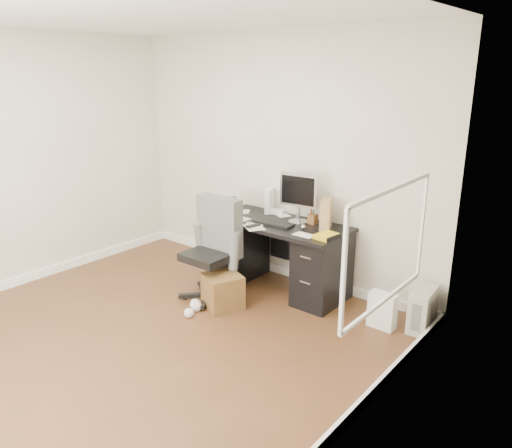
% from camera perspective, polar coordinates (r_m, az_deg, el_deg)
% --- Properties ---
extents(ground, '(4.00, 4.00, 0.00)m').
position_cam_1_polar(ground, '(4.67, -13.04, -12.65)').
color(ground, '#4D3219').
rests_on(ground, ground).
extents(room_shell, '(4.02, 4.02, 2.71)m').
position_cam_1_polar(room_shell, '(4.11, -13.99, 7.87)').
color(room_shell, beige).
rests_on(room_shell, ground).
extents(desk, '(1.50, 0.70, 0.75)m').
position_cam_1_polar(desk, '(5.38, 2.63, -3.37)').
color(desk, black).
rests_on(desk, ground).
extents(loose_papers, '(1.10, 0.60, 0.00)m').
position_cam_1_polar(loose_papers, '(5.34, 0.62, 0.48)').
color(loose_papers, silver).
rests_on(loose_papers, desk).
extents(lcd_monitor, '(0.45, 0.29, 0.53)m').
position_cam_1_polar(lcd_monitor, '(5.18, 4.89, 2.95)').
color(lcd_monitor, '#AAAAAE').
rests_on(lcd_monitor, desk).
extents(keyboard, '(0.44, 0.17, 0.02)m').
position_cam_1_polar(keyboard, '(5.18, 1.97, 0.06)').
color(keyboard, black).
rests_on(keyboard, desk).
extents(computer_mouse, '(0.06, 0.06, 0.05)m').
position_cam_1_polar(computer_mouse, '(5.04, 5.42, -0.34)').
color(computer_mouse, '#AAAAAE').
rests_on(computer_mouse, desk).
extents(travel_mug, '(0.09, 0.09, 0.17)m').
position_cam_1_polar(travel_mug, '(5.64, -2.61, 2.25)').
color(travel_mug, '#151F94').
rests_on(travel_mug, desk).
extents(white_binder, '(0.18, 0.26, 0.27)m').
position_cam_1_polar(white_binder, '(5.61, 1.64, 2.72)').
color(white_binder, white).
rests_on(white_binder, desk).
extents(magazine_file, '(0.22, 0.29, 0.30)m').
position_cam_1_polar(magazine_file, '(5.06, 8.01, 1.12)').
color(magazine_file, '#9C794B').
rests_on(magazine_file, desk).
extents(pen_cup, '(0.10, 0.10, 0.25)m').
position_cam_1_polar(pen_cup, '(5.21, 6.52, 1.33)').
color(pen_cup, '#593519').
rests_on(pen_cup, desk).
extents(yellow_book, '(0.20, 0.24, 0.04)m').
position_cam_1_polar(yellow_book, '(4.81, 8.08, -1.38)').
color(yellow_book, yellow).
rests_on(yellow_book, desk).
extents(paper_remote, '(0.31, 0.30, 0.02)m').
position_cam_1_polar(paper_remote, '(5.09, -0.24, -0.26)').
color(paper_remote, silver).
rests_on(paper_remote, desk).
extents(office_chair, '(0.60, 0.60, 1.06)m').
position_cam_1_polar(office_chair, '(5.11, -5.42, -3.03)').
color(office_chair, '#4E504E').
rests_on(office_chair, ground).
extents(pc_tower, '(0.20, 0.40, 0.39)m').
position_cam_1_polar(pc_tower, '(4.87, 18.50, -9.21)').
color(pc_tower, '#BCB7AA').
rests_on(pc_tower, ground).
extents(shopping_bag, '(0.25, 0.18, 0.34)m').
position_cam_1_polar(shopping_bag, '(4.80, 14.24, -9.56)').
color(shopping_bag, white).
rests_on(shopping_bag, ground).
extents(wicker_basket, '(0.45, 0.45, 0.34)m').
position_cam_1_polar(wicker_basket, '(5.05, -3.81, -7.65)').
color(wicker_basket, '#4B2B16').
rests_on(wicker_basket, ground).
extents(desk_printer, '(0.42, 0.38, 0.21)m').
position_cam_1_polar(desk_printer, '(6.03, -2.22, -4.05)').
color(desk_printer, slate).
rests_on(desk_printer, ground).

